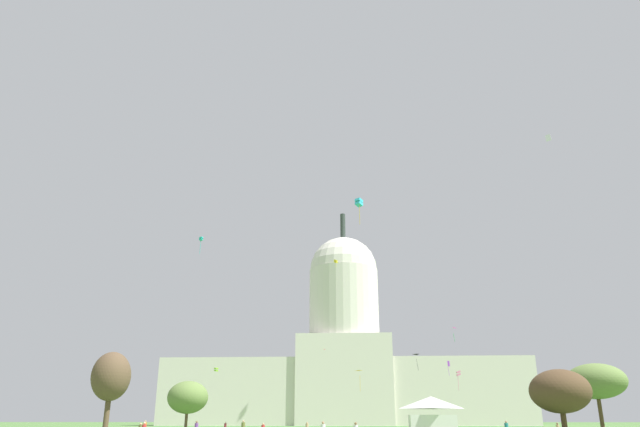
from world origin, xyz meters
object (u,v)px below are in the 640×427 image
at_px(kite_pink_low, 458,374).
at_px(tree_east_far, 560,391).
at_px(person_maroon_near_tree_east, 225,427).
at_px(kite_gold_low, 360,373).
at_px(kite_turquoise_high, 201,239).
at_px(kite_magenta_mid, 452,330).
at_px(kite_lime_low, 216,370).
at_px(kite_cyan_high, 359,203).
at_px(event_tent, 432,415).
at_px(tree_west_mid, 188,397).
at_px(kite_violet_low, 449,365).
at_px(kite_black_mid, 417,358).
at_px(tree_west_near, 111,377).
at_px(tree_east_mid, 596,381).
at_px(kite_red_mid, 322,350).
at_px(kite_white_high, 548,138).
at_px(kite_yellow_high, 336,261).
at_px(capitol_building, 345,363).

bearing_deg(kite_pink_low, tree_east_far, -170.35).
bearing_deg(kite_pink_low, person_maroon_near_tree_east, 127.82).
relative_size(kite_gold_low, kite_turquoise_high, 1.16).
bearing_deg(kite_magenta_mid, kite_lime_low, -42.07).
height_order(kite_gold_low, kite_cyan_high, kite_cyan_high).
bearing_deg(event_tent, kite_pink_low, 78.25).
distance_m(tree_west_mid, kite_violet_low, 72.02).
bearing_deg(kite_cyan_high, kite_black_mid, 118.66).
relative_size(kite_violet_low, kite_cyan_high, 0.93).
height_order(tree_west_near, kite_magenta_mid, kite_magenta_mid).
xyz_separation_m(kite_magenta_mid, kite_cyan_high, (-20.26, -41.79, 14.58)).
bearing_deg(tree_east_mid, person_maroon_near_tree_east, -165.27).
distance_m(tree_east_mid, kite_black_mid, 66.84).
bearing_deg(kite_red_mid, kite_white_high, 56.29).
bearing_deg(kite_violet_low, kite_white_high, -37.96).
height_order(tree_east_mid, kite_black_mid, kite_black_mid).
relative_size(tree_west_mid, kite_violet_low, 2.46).
relative_size(tree_west_near, kite_yellow_high, 5.35).
bearing_deg(capitol_building, kite_pink_low, -65.92).
xyz_separation_m(event_tent, tree_west_near, (-50.86, 11.69, 6.08)).
distance_m(kite_white_high, kite_violet_low, 72.74).
xyz_separation_m(kite_lime_low, kite_cyan_high, (29.15, -30.85, 23.70)).
height_order(tree_east_far, kite_white_high, kite_white_high).
xyz_separation_m(kite_turquoise_high, kite_magenta_mid, (53.38, 14.64, -17.25)).
xyz_separation_m(tree_east_far, kite_white_high, (6.72, 7.67, 48.62)).
distance_m(capitol_building, event_tent, 113.20).
bearing_deg(kite_black_mid, tree_east_mid, 136.01).
bearing_deg(tree_west_mid, kite_white_high, -18.54).
xyz_separation_m(kite_white_high, kite_cyan_high, (-38.07, -17.90, -19.66)).
xyz_separation_m(capitol_building, kite_red_mid, (-5.14, -41.39, -0.51)).
distance_m(kite_black_mid, kite_violet_low, 12.02).
bearing_deg(kite_gold_low, kite_cyan_high, 124.64).
bearing_deg(kite_pink_low, kite_yellow_high, 34.43).
distance_m(kite_white_high, kite_lime_low, 81.04).
xyz_separation_m(person_maroon_near_tree_east, kite_magenta_mid, (42.28, 32.75, 19.78)).
height_order(tree_west_near, kite_red_mid, kite_red_mid).
xyz_separation_m(kite_pink_low, kite_violet_low, (2.42, 29.39, 4.35)).
bearing_deg(kite_turquoise_high, kite_pink_low, -51.69).
bearing_deg(kite_gold_low, kite_black_mid, -77.24).
bearing_deg(kite_cyan_high, kite_gold_low, 129.82).
xyz_separation_m(tree_west_near, kite_yellow_high, (34.99, 75.50, 39.05)).
height_order(tree_west_mid, person_maroon_near_tree_east, tree_west_mid).
bearing_deg(kite_violet_low, tree_east_far, -44.93).
distance_m(kite_black_mid, kite_lime_low, 72.63).
bearing_deg(kite_violet_low, kite_pink_low, -55.47).
xyz_separation_m(capitol_building, kite_turquoise_high, (-28.40, -81.15, 18.24)).
bearing_deg(tree_east_mid, kite_red_mid, 142.57).
bearing_deg(person_maroon_near_tree_east, kite_magenta_mid, 140.78).
relative_size(tree_west_near, kite_turquoise_high, 3.30).
bearing_deg(tree_west_mid, kite_yellow_high, 52.46).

